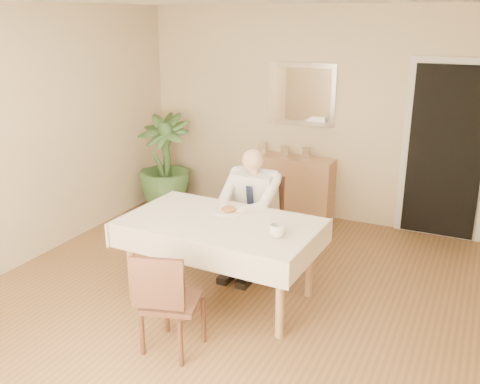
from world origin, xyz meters
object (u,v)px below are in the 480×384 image
at_px(seated_man, 248,207).
at_px(coffee_mug, 278,231).
at_px(sideboard, 294,187).
at_px(chair_near, 166,298).
at_px(dining_table, 220,230).
at_px(chair_far, 260,214).
at_px(potted_palm, 165,162).

relative_size(seated_man, coffee_mug, 9.32).
bearing_deg(coffee_mug, seated_man, 129.74).
relative_size(coffee_mug, sideboard, 0.14).
xyz_separation_m(chair_near, sideboard, (-0.15, 3.18, -0.08)).
xyz_separation_m(seated_man, sideboard, (-0.11, 1.64, -0.30)).
bearing_deg(seated_man, chair_near, -88.77).
relative_size(dining_table, sideboard, 1.79).
height_order(dining_table, chair_far, chair_far).
xyz_separation_m(chair_far, chair_near, (0.03, -1.82, -0.04)).
xyz_separation_m(dining_table, seated_man, (-0.00, 0.59, 0.02)).
bearing_deg(chair_near, chair_far, 74.49).
bearing_deg(potted_palm, dining_table, -45.65).
xyz_separation_m(dining_table, sideboard, (-0.11, 2.24, -0.28)).
height_order(dining_table, coffee_mug, coffee_mug).
height_order(seated_man, sideboard, seated_man).
distance_m(seated_man, coffee_mug, 0.92).
height_order(chair_near, potted_palm, potted_palm).
bearing_deg(potted_palm, chair_near, -56.75).
bearing_deg(seated_man, dining_table, -90.00).
bearing_deg(dining_table, sideboard, 95.09).
xyz_separation_m(dining_table, coffee_mug, (0.59, -0.11, 0.14)).
distance_m(dining_table, potted_palm, 2.54).
distance_m(seated_man, sideboard, 1.67).
relative_size(dining_table, chair_near, 2.07).
bearing_deg(coffee_mug, potted_palm, 140.77).
bearing_deg(dining_table, chair_far, 92.15).
bearing_deg(chair_far, potted_palm, 154.77).
xyz_separation_m(chair_near, potted_palm, (-1.81, 2.76, 0.16)).
bearing_deg(chair_far, dining_table, -87.49).
xyz_separation_m(dining_table, chair_far, (-0.00, 0.88, -0.15)).
bearing_deg(chair_far, coffee_mug, -57.00).
relative_size(chair_near, coffee_mug, 6.33).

